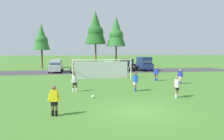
{
  "coord_description": "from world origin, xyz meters",
  "views": [
    {
      "loc": [
        -3.81,
        -11.23,
        3.42
      ],
      "look_at": [
        -0.19,
        7.24,
        1.79
      ],
      "focal_mm": 33.23,
      "sensor_mm": 36.0,
      "label": 1
    }
  ],
  "objects": [
    {
      "name": "parked_car_slot_right",
      "position": [
        9.53,
        25.58,
        1.34
      ],
      "size": [
        2.33,
        4.87,
        2.52
      ],
      "color": "navy",
      "rests_on": "ground"
    },
    {
      "name": "tree_left_edge",
      "position": [
        -9.95,
        34.89,
        6.4
      ],
      "size": [
        3.5,
        3.5,
        9.32
      ],
      "color": "brown",
      "rests_on": "ground"
    },
    {
      "name": "soccer_ball",
      "position": [
        -2.27,
        4.04,
        0.11
      ],
      "size": [
        0.22,
        0.22,
        0.22
      ],
      "color": "white",
      "rests_on": "ground"
    },
    {
      "name": "player_striker_near",
      "position": [
        6.1,
        11.88,
        0.82
      ],
      "size": [
        0.6,
        0.56,
        1.64
      ],
      "color": "#936B4C",
      "rests_on": "ground"
    },
    {
      "name": "ground_plane",
      "position": [
        0.0,
        15.0,
        0.0
      ],
      "size": [
        400.0,
        400.0,
        0.0
      ],
      "primitive_type": "plane",
      "color": "#477A2D"
    },
    {
      "name": "player_winger_right",
      "position": [
        -3.55,
        6.83,
        0.82
      ],
      "size": [
        0.64,
        0.52,
        1.64
      ],
      "color": "brown",
      "rests_on": "ground"
    },
    {
      "name": "player_trailing_back",
      "position": [
        1.68,
        6.04,
        0.82
      ],
      "size": [
        0.34,
        0.75,
        1.64
      ],
      "color": "brown",
      "rests_on": "ground"
    },
    {
      "name": "referee",
      "position": [
        -4.75,
        0.03,
        0.82
      ],
      "size": [
        0.72,
        0.3,
        1.64
      ],
      "color": "brown",
      "rests_on": "ground"
    },
    {
      "name": "soccer_goal",
      "position": [
        -0.02,
        14.96,
        1.29
      ],
      "size": [
        7.44,
        2.02,
        2.57
      ],
      "color": "white",
      "rests_on": "ground"
    },
    {
      "name": "parked_car_slot_center",
      "position": [
        2.98,
        25.94,
        0.88
      ],
      "size": [
        2.22,
        4.29,
        1.72
      ],
      "color": "silver",
      "rests_on": "ground"
    },
    {
      "name": "parked_car_slot_center_right",
      "position": [
        6.33,
        26.22,
        1.11
      ],
      "size": [
        2.33,
        4.7,
        2.16
      ],
      "color": "black",
      "rests_on": "ground"
    },
    {
      "name": "parked_car_slot_left",
      "position": [
        -2.96,
        24.49,
        1.11
      ],
      "size": [
        2.19,
        4.63,
        2.16
      ],
      "color": "tan",
      "rests_on": "ground"
    },
    {
      "name": "parked_car_slot_far_left",
      "position": [
        -6.4,
        25.0,
        1.11
      ],
      "size": [
        2.32,
        4.69,
        2.16
      ],
      "color": "#B2B2BC",
      "rests_on": "ground"
    },
    {
      "name": "tree_center_back",
      "position": [
        6.18,
        34.79,
        7.85
      ],
      "size": [
        4.28,
        4.28,
        11.41
      ],
      "color": "brown",
      "rests_on": "ground"
    },
    {
      "name": "tree_mid_left",
      "position": [
        1.58,
        35.4,
        8.65
      ],
      "size": [
        4.72,
        4.72,
        12.58
      ],
      "color": "brown",
      "rests_on": "ground"
    },
    {
      "name": "player_winger_left",
      "position": [
        3.92,
        2.92,
        0.82
      ],
      "size": [
        0.32,
        0.72,
        1.64
      ],
      "color": "#936B4C",
      "rests_on": "ground"
    },
    {
      "name": "player_defender_far",
      "position": [
        7.66,
        9.1,
        0.82
      ],
      "size": [
        0.45,
        0.68,
        1.64
      ],
      "color": "tan",
      "rests_on": "ground"
    },
    {
      "name": "parked_car_slot_center_left",
      "position": [
        -0.4,
        25.4,
        0.88
      ],
      "size": [
        2.09,
        4.23,
        1.72
      ],
      "color": "maroon",
      "rests_on": "ground"
    },
    {
      "name": "parking_lot_strip",
      "position": [
        0.0,
        25.44,
        0.0
      ],
      "size": [
        52.0,
        8.4,
        0.01
      ],
      "primitive_type": "cube",
      "color": "#3D3D3F",
      "rests_on": "ground"
    }
  ]
}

